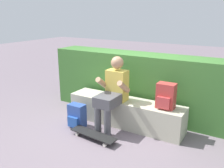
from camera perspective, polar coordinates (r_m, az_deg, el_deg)
name	(u,v)px	position (r m, az deg, el deg)	size (l,w,h in m)	color
ground_plane	(114,133)	(4.06, 0.55, -11.39)	(24.00, 24.00, 0.00)	slate
bench_main	(125,112)	(4.25, 3.09, -6.63)	(2.05, 0.44, 0.46)	#B3B199
person_skater	(113,91)	(3.99, 0.16, -1.67)	(0.49, 0.62, 1.21)	gold
skateboard_near_person	(93,135)	(3.86, -4.40, -11.75)	(0.82, 0.27, 0.09)	black
backpack_on_bench	(166,96)	(3.84, 12.51, -2.85)	(0.28, 0.23, 0.40)	#B23833
backpack_on_ground	(77,116)	(4.23, -8.27, -7.43)	(0.28, 0.23, 0.40)	#2D4C99
hedge_row	(158,87)	(4.52, 10.83, -0.71)	(4.31, 0.57, 1.17)	#3A6E2E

